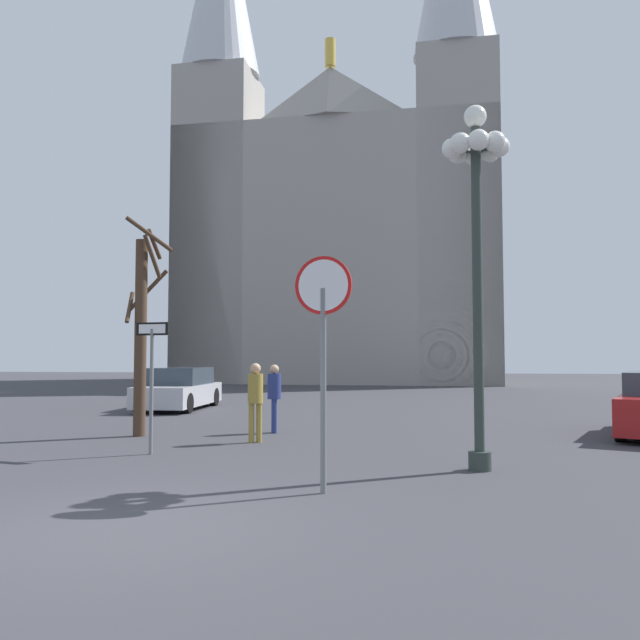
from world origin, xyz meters
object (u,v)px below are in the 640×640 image
at_px(cathedral, 340,213).
at_px(parked_car_near_silver, 180,389).
at_px(bare_tree, 141,328).
at_px(one_way_arrow_sign, 152,370).
at_px(stop_sign, 323,326).
at_px(pedestrian_walking, 255,395).
at_px(street_lamp, 476,207).
at_px(pedestrian_standing, 274,392).

xyz_separation_m(cathedral, parked_car_near_silver, (-3.39, -22.82, -11.10)).
distance_m(bare_tree, parked_car_near_silver, 7.61).
bearing_deg(one_way_arrow_sign, stop_sign, -39.48).
bearing_deg(parked_car_near_silver, stop_sign, -63.02).
bearing_deg(pedestrian_walking, bare_tree, 165.72).
bearing_deg(one_way_arrow_sign, pedestrian_walking, 49.12).
distance_m(one_way_arrow_sign, street_lamp, 6.48).
xyz_separation_m(cathedral, street_lamp, (5.32, -33.51, -7.54)).
distance_m(street_lamp, pedestrian_walking, 6.01).
bearing_deg(pedestrian_walking, parked_car_near_silver, 119.27).
distance_m(cathedral, pedestrian_standing, 31.03).
bearing_deg(parked_car_near_silver, one_way_arrow_sign, -73.46).
xyz_separation_m(stop_sign, bare_tree, (-4.82, 5.45, 0.22)).
bearing_deg(bare_tree, stop_sign, -48.48).
relative_size(street_lamp, parked_car_near_silver, 1.29).
relative_size(bare_tree, parked_car_near_silver, 1.07).
bearing_deg(stop_sign, pedestrian_walking, 112.91).
height_order(bare_tree, pedestrian_walking, bare_tree).
distance_m(cathedral, stop_sign, 36.88).
bearing_deg(cathedral, bare_tree, -93.37).
relative_size(stop_sign, parked_car_near_silver, 0.69).
distance_m(stop_sign, bare_tree, 7.28).
distance_m(parked_car_near_silver, pedestrian_standing, 7.72).
xyz_separation_m(parked_car_near_silver, pedestrian_walking, (4.45, -7.94, 0.34)).
distance_m(one_way_arrow_sign, pedestrian_walking, 2.44).
relative_size(street_lamp, bare_tree, 1.21).
bearing_deg(cathedral, parked_car_near_silver, -98.45).
xyz_separation_m(one_way_arrow_sign, bare_tree, (-1.27, 2.52, 0.89)).
height_order(cathedral, parked_car_near_silver, cathedral).
bearing_deg(parked_car_near_silver, pedestrian_standing, -54.12).
bearing_deg(parked_car_near_silver, pedestrian_walking, -60.73).
xyz_separation_m(cathedral, bare_tree, (-1.77, -30.04, -9.33)).
xyz_separation_m(cathedral, one_way_arrow_sign, (-0.50, -32.56, -10.21)).
bearing_deg(parked_car_near_silver, street_lamp, -50.80).
relative_size(one_way_arrow_sign, pedestrian_walking, 1.47).
height_order(stop_sign, one_way_arrow_sign, stop_sign).
height_order(one_way_arrow_sign, pedestrian_walking, one_way_arrow_sign).
distance_m(parked_car_near_silver, pedestrian_walking, 9.11).
relative_size(parked_car_near_silver, pedestrian_standing, 2.85).
bearing_deg(pedestrian_walking, cathedral, 91.97).
xyz_separation_m(street_lamp, bare_tree, (-7.09, 3.47, -1.79)).
relative_size(bare_tree, pedestrian_walking, 2.94).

